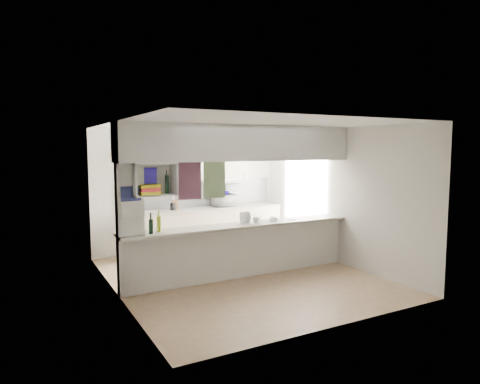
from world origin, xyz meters
TOP-DOWN VIEW (x-y plane):
  - floor at (0.00, 0.00)m, footprint 4.80×4.80m
  - ceiling at (0.00, 0.00)m, footprint 4.80×4.80m
  - wall_back at (0.00, 2.40)m, footprint 4.20×0.00m
  - wall_left at (-2.10, 0.00)m, footprint 0.00×4.80m
  - wall_right at (2.10, 0.00)m, footprint 0.00×4.80m
  - servery_partition at (-0.17, 0.00)m, footprint 4.20×0.50m
  - cubby_shelf at (-1.57, -0.06)m, footprint 0.65×0.35m
  - kitchen_run at (0.16, 2.14)m, footprint 3.60×0.63m
  - microwave at (0.73, 2.14)m, footprint 0.51×0.36m
  - bowl at (0.73, 2.14)m, footprint 0.24×0.24m
  - dish_rack at (0.14, 0.05)m, footprint 0.39×0.30m
  - cup at (0.27, -0.04)m, footprint 0.14×0.14m
  - wine_bottles at (-1.53, -0.03)m, footprint 0.22×0.15m
  - plastic_tubs at (0.69, 0.01)m, footprint 0.49×0.17m
  - utensil_jar at (-0.47, 2.15)m, footprint 0.11×0.11m
  - knife_block at (-0.40, 2.18)m, footprint 0.12×0.10m

SIDE VIEW (x-z plane):
  - floor at x=0.00m, z-range 0.00..0.00m
  - kitchen_run at x=0.16m, z-range -0.29..1.95m
  - plastic_tubs at x=0.69m, z-range 0.92..0.98m
  - cup at x=0.27m, z-range 0.94..1.03m
  - utensil_jar at x=-0.47m, z-range 0.92..1.07m
  - dish_rack at x=0.14m, z-range 0.90..1.11m
  - knife_block at x=-0.40m, z-range 0.92..1.14m
  - wine_bottles at x=-1.53m, z-range 0.88..1.22m
  - microwave at x=0.73m, z-range 0.92..1.19m
  - bowl at x=0.73m, z-range 1.19..1.25m
  - wall_back at x=0.00m, z-range -0.80..3.40m
  - wall_left at x=-2.10m, z-range -1.10..3.70m
  - wall_right at x=2.10m, z-range -1.10..3.70m
  - servery_partition at x=-0.17m, z-range 0.36..2.96m
  - cubby_shelf at x=-1.57m, z-range 1.46..1.96m
  - ceiling at x=0.00m, z-range 2.60..2.60m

